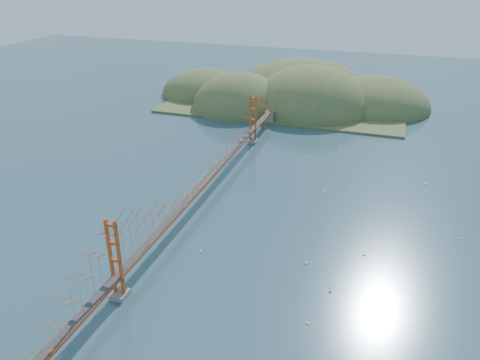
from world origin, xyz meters
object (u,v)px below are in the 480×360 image
(sailboat_2, at_px, (308,322))
(sailboat_0, at_px, (330,290))
(sailboat_1, at_px, (363,181))
(bridge, at_px, (205,162))

(sailboat_2, height_order, sailboat_0, sailboat_0)
(sailboat_1, bearing_deg, sailboat_2, -93.63)
(bridge, bearing_deg, sailboat_1, 30.44)
(bridge, xyz_separation_m, sailboat_0, (26.23, -20.18, -6.85))
(bridge, xyz_separation_m, sailboat_2, (24.54, -27.32, -6.87))
(bridge, bearing_deg, sailboat_0, -37.58)
(sailboat_2, xyz_separation_m, sailboat_0, (1.69, 7.14, 0.01))
(sailboat_2, bearing_deg, sailboat_1, 86.37)
(sailboat_0, distance_m, sailboat_1, 36.24)
(sailboat_1, bearing_deg, sailboat_0, -91.68)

